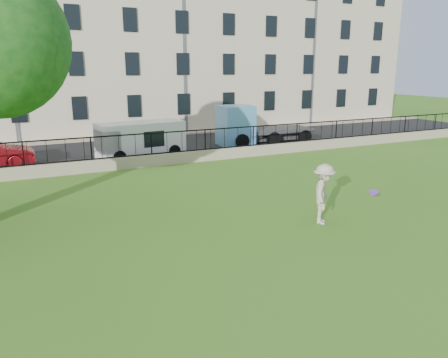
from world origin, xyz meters
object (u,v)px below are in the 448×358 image
man (324,194)px  white_van (141,140)px  blue_truck (264,124)px  frisbee (373,192)px

man → white_van: 13.33m
man → blue_truck: blue_truck is taller
man → frisbee: bearing=-106.8°
man → white_van: bearing=52.2°
frisbee → blue_truck: 16.37m
man → white_van: size_ratio=0.42×
white_van → blue_truck: blue_truck is taller
blue_truck → white_van: bearing=-170.1°
frisbee → blue_truck: bearing=70.6°
man → frisbee: size_ratio=7.32×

